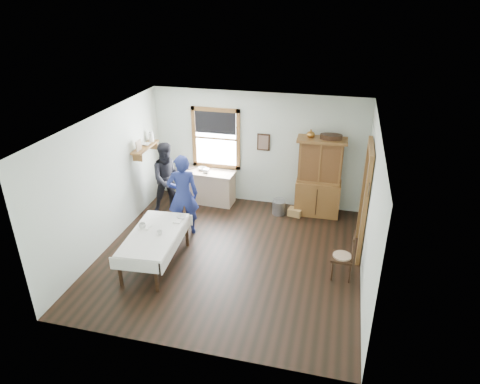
% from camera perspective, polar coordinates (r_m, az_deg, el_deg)
% --- Properties ---
extents(room, '(5.01, 5.01, 2.70)m').
position_cam_1_polar(room, '(7.86, -1.45, -0.32)').
color(room, black).
rests_on(room, ground).
extents(window, '(1.18, 0.07, 1.48)m').
position_cam_1_polar(window, '(10.21, -3.24, 7.60)').
color(window, white).
rests_on(window, room).
extents(doorway, '(0.09, 1.14, 2.22)m').
position_cam_1_polar(doorway, '(8.49, 16.36, -0.77)').
color(doorway, '#433A30').
rests_on(doorway, room).
extents(wall_shelf, '(0.24, 1.00, 0.44)m').
position_cam_1_polar(wall_shelf, '(9.91, -12.46, 6.08)').
color(wall_shelf, brown).
rests_on(wall_shelf, room).
extents(framed_picture, '(0.30, 0.04, 0.40)m').
position_cam_1_polar(framed_picture, '(9.97, 3.14, 6.64)').
color(framed_picture, '#311F11').
rests_on(framed_picture, room).
extents(rug_beater, '(0.01, 0.27, 0.27)m').
position_cam_1_polar(rug_beater, '(7.76, 16.88, 1.18)').
color(rug_beater, black).
rests_on(rug_beater, room).
extents(work_counter, '(1.43, 0.61, 0.80)m').
position_cam_1_polar(work_counter, '(10.45, -4.55, 0.73)').
color(work_counter, tan).
rests_on(work_counter, room).
extents(china_hutch, '(1.09, 0.54, 1.84)m').
position_cam_1_polar(china_hutch, '(9.79, 10.49, 1.89)').
color(china_hutch, brown).
rests_on(china_hutch, room).
extents(dining_table, '(1.03, 1.78, 0.69)m').
position_cam_1_polar(dining_table, '(8.26, -11.20, -7.45)').
color(dining_table, white).
rests_on(dining_table, room).
extents(spindle_chair, '(0.45, 0.45, 0.91)m').
position_cam_1_polar(spindle_chair, '(7.94, 13.53, -8.23)').
color(spindle_chair, '#311F11').
rests_on(spindle_chair, room).
extents(pail, '(0.39, 0.39, 0.32)m').
position_cam_1_polar(pail, '(10.00, 5.20, -2.05)').
color(pail, gray).
rests_on(pail, room).
extents(wicker_basket, '(0.34, 0.27, 0.18)m').
position_cam_1_polar(wicker_basket, '(9.98, 7.34, -2.67)').
color(wicker_basket, '#A88B4C').
rests_on(wicker_basket, room).
extents(woman_blue, '(0.71, 0.61, 1.65)m').
position_cam_1_polar(woman_blue, '(8.98, -7.60, -0.80)').
color(woman_blue, navy).
rests_on(woman_blue, room).
extents(figure_dark, '(0.96, 0.92, 1.56)m').
position_cam_1_polar(figure_dark, '(9.96, -9.50, 1.53)').
color(figure_dark, black).
rests_on(figure_dark, room).
extents(table_cup_a, '(0.17, 0.17, 0.11)m').
position_cam_1_polar(table_cup_a, '(8.26, -12.88, -4.43)').
color(table_cup_a, silver).
rests_on(table_cup_a, dining_table).
extents(table_cup_b, '(0.11, 0.11, 0.09)m').
position_cam_1_polar(table_cup_b, '(7.99, -10.66, -5.36)').
color(table_cup_b, silver).
rests_on(table_cup_b, dining_table).
extents(table_bowl, '(0.22, 0.22, 0.05)m').
position_cam_1_polar(table_bowl, '(8.49, -7.82, -3.32)').
color(table_bowl, silver).
rests_on(table_bowl, dining_table).
extents(counter_book, '(0.27, 0.28, 0.02)m').
position_cam_1_polar(counter_book, '(10.51, -7.33, 3.21)').
color(counter_book, '#765D4E').
rests_on(counter_book, work_counter).
extents(counter_bowl, '(0.24, 0.24, 0.07)m').
position_cam_1_polar(counter_bowl, '(10.36, -5.05, 3.11)').
color(counter_bowl, silver).
rests_on(counter_bowl, work_counter).
extents(shelf_bowl, '(0.22, 0.22, 0.05)m').
position_cam_1_polar(shelf_bowl, '(9.91, -12.44, 6.24)').
color(shelf_bowl, silver).
rests_on(shelf_bowl, wall_shelf).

